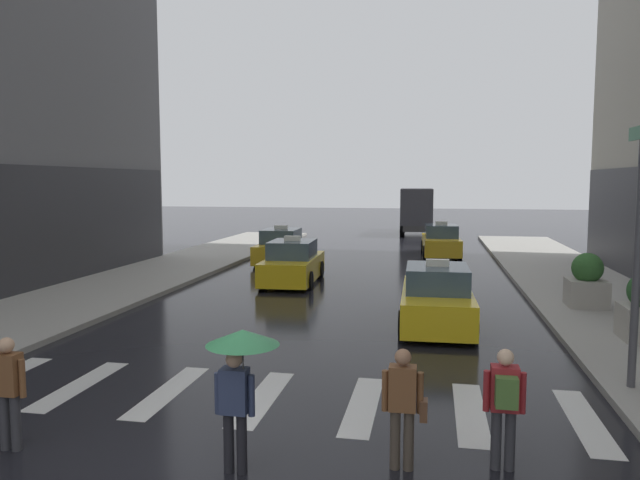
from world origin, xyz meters
The scene contains 12 objects.
ground_plane centered at (0.00, 0.00, 0.00)m, with size 160.00×160.00×0.00m, color black.
crosswalk_markings centered at (0.00, 3.00, 0.00)m, with size 11.30×2.80×0.01m.
taxi_lead centered at (3.07, 9.04, 0.72)m, with size 2.00×4.57×1.80m.
taxi_second centered at (-2.28, 14.95, 0.72)m, with size 2.06×4.60×1.80m.
taxi_third centered at (-4.08, 20.23, 0.72)m, with size 2.02×4.58×1.80m.
taxi_fourth centered at (3.36, 24.51, 0.72)m, with size 2.11×4.62×1.80m.
box_truck centered at (1.74, 37.00, 1.85)m, with size 2.46×7.60×3.35m.
pedestrian_with_umbrella centered at (0.49, 0.29, 1.52)m, with size 0.96×0.96×1.94m.
pedestrian_with_backpack centered at (3.90, 1.01, 0.97)m, with size 0.55×0.43×1.65m.
pedestrian_with_handbag centered at (2.59, 0.80, 0.93)m, with size 0.60×0.24×1.65m.
pedestrian_plain_coat centered at (-2.97, 0.34, 0.94)m, with size 0.55×0.24×1.65m.
planter_mid_block centered at (7.45, 11.68, 0.87)m, with size 1.10×1.10×1.60m.
Camera 1 is at (2.93, -6.92, 3.84)m, focal length 33.44 mm.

